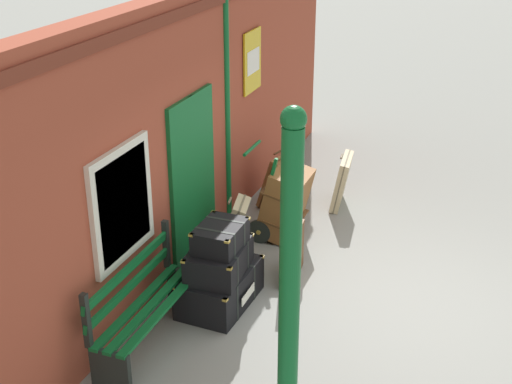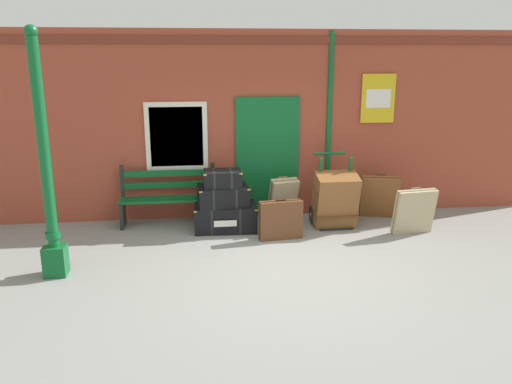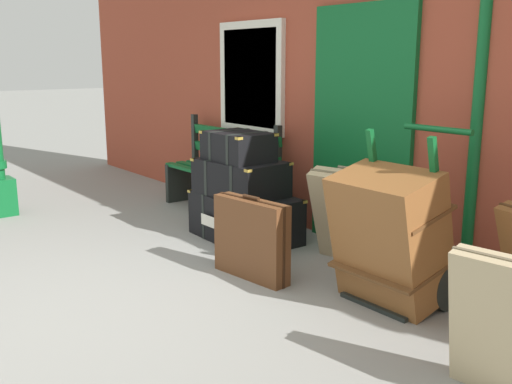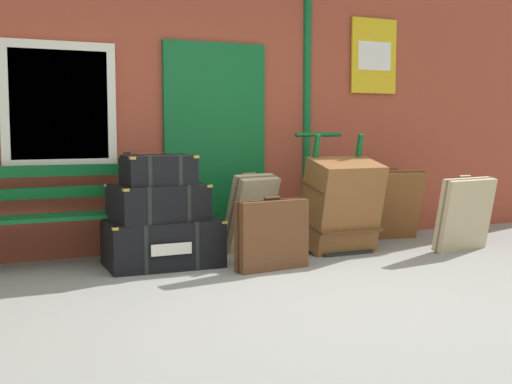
# 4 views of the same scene
# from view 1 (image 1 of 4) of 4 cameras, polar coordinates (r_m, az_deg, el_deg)

# --- Properties ---
(ground_plane) EXTENTS (60.00, 60.00, 0.00)m
(ground_plane) POSITION_cam_1_polar(r_m,az_deg,el_deg) (7.95, 10.84, -9.04)
(ground_plane) COLOR gray
(brick_facade) EXTENTS (10.40, 0.35, 3.20)m
(brick_facade) POSITION_cam_1_polar(r_m,az_deg,el_deg) (7.97, -6.88, 4.22)
(brick_facade) COLOR #9E422D
(brick_facade) RESTS_ON ground
(lamp_post) EXTENTS (0.28, 0.28, 3.13)m
(lamp_post) POSITION_cam_1_polar(r_m,az_deg,el_deg) (4.93, 2.60, -14.84)
(lamp_post) COLOR #0F5B28
(lamp_post) RESTS_ON ground
(platform_bench) EXTENTS (1.60, 0.43, 1.01)m
(platform_bench) POSITION_cam_1_polar(r_m,az_deg,el_deg) (7.06, -9.11, -9.23)
(platform_bench) COLOR #0F5B28
(platform_bench) RESTS_ON ground
(steamer_trunk_base) EXTENTS (1.04, 0.70, 0.43)m
(steamer_trunk_base) POSITION_cam_1_polar(r_m,az_deg,el_deg) (7.73, -2.99, -7.78)
(steamer_trunk_base) COLOR black
(steamer_trunk_base) RESTS_ON ground
(steamer_trunk_middle) EXTENTS (0.85, 0.61, 0.33)m
(steamer_trunk_middle) POSITION_cam_1_polar(r_m,az_deg,el_deg) (7.50, -3.05, -5.56)
(steamer_trunk_middle) COLOR black
(steamer_trunk_middle) RESTS_ON steamer_trunk_base
(steamer_trunk_top) EXTENTS (0.61, 0.45, 0.27)m
(steamer_trunk_top) POSITION_cam_1_polar(r_m,az_deg,el_deg) (7.35, -2.94, -3.65)
(steamer_trunk_top) COLOR black
(steamer_trunk_top) RESTS_ON steamer_trunk_middle
(porters_trolley) EXTENTS (0.71, 0.64, 1.19)m
(porters_trolley) POSITION_cam_1_polar(r_m,az_deg,el_deg) (9.17, 1.33, -1.85)
(porters_trolley) COLOR black
(porters_trolley) RESTS_ON ground
(large_brown_trunk) EXTENTS (0.70, 0.62, 0.96)m
(large_brown_trunk) POSITION_cam_1_polar(r_m,az_deg,el_deg) (9.03, 2.40, -0.84)
(large_brown_trunk) COLOR brown
(large_brown_trunk) RESTS_ON ground
(suitcase_olive) EXTENTS (0.69, 0.34, 0.77)m
(suitcase_olive) POSITION_cam_1_polar(r_m,az_deg,el_deg) (9.98, 7.03, 0.88)
(suitcase_olive) COLOR tan
(suitcase_olive) RESTS_ON ground
(suitcase_charcoal) EXTENTS (0.54, 0.49, 0.79)m
(suitcase_charcoal) POSITION_cam_1_polar(r_m,az_deg,el_deg) (8.51, -1.91, -3.11)
(suitcase_charcoal) COLOR tan
(suitcase_charcoal) RESTS_ON ground
(suitcase_caramel) EXTENTS (0.72, 0.50, 0.79)m
(suitcase_caramel) POSITION_cam_1_polar(r_m,az_deg,el_deg) (9.96, 1.88, 1.13)
(suitcase_caramel) COLOR brown
(suitcase_caramel) RESTS_ON ground
(suitcase_cream) EXTENTS (0.69, 0.23, 0.65)m
(suitcase_cream) POSITION_cam_1_polar(r_m,az_deg,el_deg) (8.16, 2.96, -5.11)
(suitcase_cream) COLOR brown
(suitcase_cream) RESTS_ON ground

